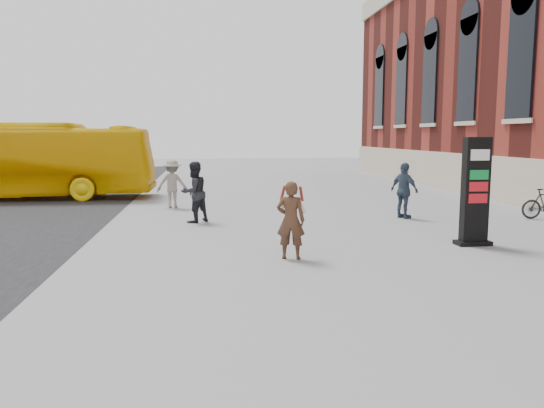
{
  "coord_description": "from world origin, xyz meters",
  "views": [
    {
      "loc": [
        -2.06,
        -10.61,
        2.63
      ],
      "look_at": [
        -0.56,
        1.36,
        1.06
      ],
      "focal_mm": 35.0,
      "sensor_mm": 36.0,
      "label": 1
    }
  ],
  "objects": [
    {
      "name": "info_pylon",
      "position": [
        4.31,
        1.24,
        1.29
      ],
      "size": [
        0.83,
        0.43,
        2.59
      ],
      "rotation": [
        0.0,
        0.0,
        0.01
      ],
      "color": "black",
      "rests_on": "ground"
    },
    {
      "name": "pedestrian_b",
      "position": [
        -3.28,
        8.86,
        0.88
      ],
      "size": [
        1.2,
        0.77,
        1.76
      ],
      "primitive_type": "imported",
      "rotation": [
        0.0,
        0.0,
        3.04
      ],
      "color": "gray",
      "rests_on": "ground"
    },
    {
      "name": "bus",
      "position": [
        -9.91,
        12.48,
        1.56
      ],
      "size": [
        11.27,
        2.85,
        3.13
      ],
      "primitive_type": "imported",
      "rotation": [
        0.0,
        0.0,
        1.55
      ],
      "color": "#EDBC07",
      "rests_on": "road"
    },
    {
      "name": "woman",
      "position": [
        -0.28,
        0.38,
        0.86
      ],
      "size": [
        0.74,
        0.7,
        1.68
      ],
      "rotation": [
        0.0,
        0.0,
        2.88
      ],
      "color": "#432718",
      "rests_on": "ground"
    },
    {
      "name": "pedestrian_c",
      "position": [
        4.19,
        5.45,
        0.89
      ],
      "size": [
        0.88,
        1.12,
        1.78
      ],
      "primitive_type": "imported",
      "rotation": [
        0.0,
        0.0,
        2.07
      ],
      "color": "#37475B",
      "rests_on": "ground"
    },
    {
      "name": "pedestrian_a",
      "position": [
        -2.42,
        5.46,
        0.92
      ],
      "size": [
        1.13,
        1.11,
        1.84
      ],
      "primitive_type": "imported",
      "rotation": [
        0.0,
        0.0,
        3.84
      ],
      "color": "black",
      "rests_on": "ground"
    },
    {
      "name": "ground",
      "position": [
        0.0,
        0.0,
        0.0
      ],
      "size": [
        100.0,
        100.0,
        0.0
      ],
      "primitive_type": "plane",
      "color": "#9E9EA3"
    }
  ]
}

